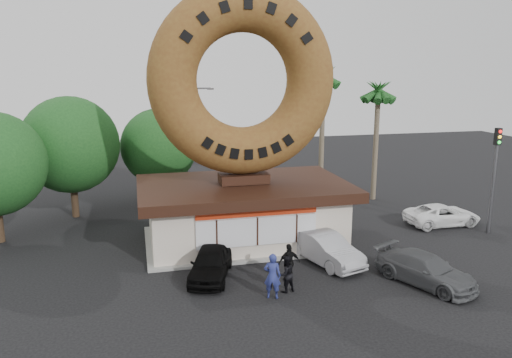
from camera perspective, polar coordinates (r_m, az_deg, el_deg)
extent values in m
plane|color=black|center=(22.33, 1.98, -12.12)|extent=(90.00, 90.00, 0.00)
cube|color=beige|center=(27.25, -1.39, -4.09)|extent=(10.00, 6.00, 3.00)
cube|color=#999993|center=(27.70, -1.38, -6.92)|extent=(10.60, 6.60, 0.15)
cube|color=#3F3F3F|center=(26.85, -1.41, -0.92)|extent=(10.00, 6.00, 0.10)
cube|color=black|center=(26.86, -1.41, -1.03)|extent=(11.20, 7.20, 0.55)
cube|color=silver|center=(24.41, 0.14, -5.99)|extent=(6.00, 0.12, 1.40)
cube|color=#B92B0F|center=(24.09, 0.15, -3.75)|extent=(6.00, 0.10, 0.45)
cube|color=black|center=(26.73, -1.42, 0.12)|extent=(2.60, 1.40, 0.50)
torus|color=brown|center=(26.10, -1.48, 11.17)|extent=(9.75, 2.49, 9.75)
cylinder|color=#473321|center=(33.64, -20.08, -1.36)|extent=(0.44, 0.44, 3.30)
sphere|color=#18441A|center=(33.09, -20.47, 3.69)|extent=(6.00, 6.00, 6.00)
cylinder|color=#473321|center=(35.44, -10.86, -0.48)|extent=(0.44, 0.44, 2.86)
sphere|color=#18441A|center=(34.95, -11.03, 3.67)|extent=(5.20, 5.20, 5.20)
cylinder|color=#726651|center=(36.27, 7.53, 4.87)|extent=(0.36, 0.36, 9.00)
cylinder|color=#726651|center=(36.41, 13.52, 3.86)|extent=(0.36, 0.36, 8.00)
cylinder|color=#59595E|center=(36.08, -7.93, 4.02)|extent=(0.18, 0.18, 8.00)
cylinder|color=#59595E|center=(35.81, -6.67, 10.26)|extent=(1.80, 0.12, 0.12)
cube|color=#59595E|center=(35.93, -5.22, 10.22)|extent=(0.45, 0.20, 0.12)
cylinder|color=#59595E|center=(31.21, 25.46, -0.33)|extent=(0.18, 0.18, 6.00)
cube|color=black|center=(30.78, 25.92, 4.39)|extent=(0.30, 0.28, 0.95)
sphere|color=red|center=(30.63, 26.15, 4.90)|extent=(0.18, 0.18, 0.18)
sphere|color=yellow|center=(30.67, 26.09, 4.34)|extent=(0.18, 0.18, 0.18)
sphere|color=green|center=(30.71, 26.04, 3.79)|extent=(0.18, 0.18, 0.18)
imported|color=navy|center=(20.90, 1.89, -11.01)|extent=(0.83, 0.69, 1.94)
imported|color=black|center=(21.52, 3.44, -10.78)|extent=(0.92, 0.80, 1.61)
imported|color=black|center=(22.55, 3.80, -9.50)|extent=(1.03, 0.48, 1.72)
imported|color=black|center=(22.98, -5.21, -9.54)|extent=(2.80, 4.39, 1.39)
imported|color=#A0A0A5|center=(24.73, 7.94, -7.88)|extent=(2.82, 4.71, 1.47)
imported|color=#535558|center=(23.48, 18.81, -9.77)|extent=(3.65, 4.96, 1.34)
imported|color=white|center=(32.25, 20.51, -3.85)|extent=(4.57, 2.13, 1.26)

